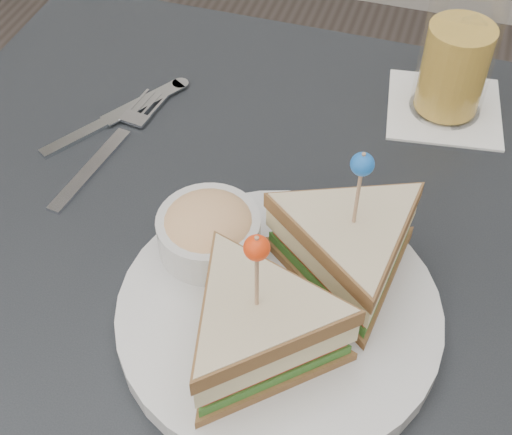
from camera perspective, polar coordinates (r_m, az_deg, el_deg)
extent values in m
cube|color=black|center=(0.69, -1.05, -4.05)|extent=(0.80, 0.80, 0.03)
cylinder|color=black|center=(1.28, -10.81, 1.07)|extent=(0.04, 0.04, 0.72)
cylinder|color=silver|center=(0.63, 1.83, -7.87)|extent=(0.34, 0.34, 0.02)
cylinder|color=silver|center=(0.62, 1.86, -7.29)|extent=(0.34, 0.34, 0.01)
cylinder|color=tan|center=(0.51, 0.06, -4.85)|extent=(0.00, 0.00, 0.09)
sphere|color=red|center=(0.48, 0.06, -2.45)|extent=(0.02, 0.02, 0.02)
cylinder|color=tan|center=(0.57, 8.14, 1.80)|extent=(0.00, 0.00, 0.09)
sphere|color=#1656AB|center=(0.54, 8.51, 4.24)|extent=(0.02, 0.02, 0.02)
cylinder|color=silver|center=(0.65, -3.77, -1.42)|extent=(0.11, 0.11, 0.04)
ellipsoid|color=#E0B772|center=(0.64, -3.83, -0.56)|extent=(0.10, 0.10, 0.04)
cube|color=silver|center=(0.78, -13.09, 3.79)|extent=(0.03, 0.14, 0.00)
cube|color=silver|center=(0.83, -9.69, 7.79)|extent=(0.03, 0.02, 0.00)
cube|color=silver|center=(0.82, -14.10, 6.28)|extent=(0.06, 0.08, 0.01)
cube|color=silver|center=(0.85, -8.98, 9.10)|extent=(0.07, 0.10, 0.00)
cylinder|color=silver|center=(0.87, -6.06, 10.61)|extent=(0.03, 0.03, 0.00)
cube|color=white|center=(0.86, 14.81, 8.42)|extent=(0.14, 0.14, 0.00)
cylinder|color=gold|center=(0.83, 15.57, 11.44)|extent=(0.08, 0.08, 0.10)
cylinder|color=white|center=(0.81, 15.93, 12.86)|extent=(0.09, 0.09, 0.16)
cube|color=white|center=(0.81, 16.99, 14.31)|extent=(0.03, 0.03, 0.02)
cube|color=white|center=(0.80, 15.26, 13.74)|extent=(0.02, 0.02, 0.02)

